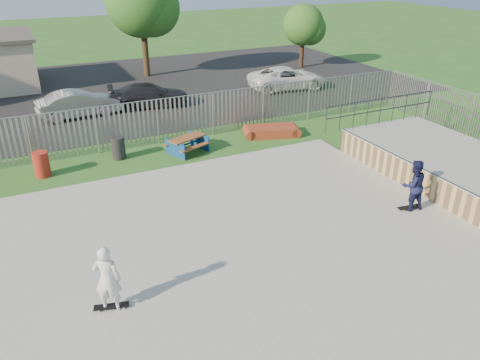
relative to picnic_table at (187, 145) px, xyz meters
name	(u,v)px	position (x,y,z in m)	size (l,w,h in m)	color
ground	(219,254)	(-1.78, -7.48, -0.34)	(120.00, 120.00, 0.00)	#306321
concrete_slab	(219,252)	(-1.78, -7.48, -0.27)	(15.00, 12.00, 0.15)	#989893
quarter_pipe	(442,163)	(7.72, -6.44, 0.22)	(5.50, 7.05, 2.19)	tan
fence	(194,158)	(-0.78, -2.89, 0.66)	(26.04, 16.02, 2.00)	gray
picnic_table	(187,145)	(0.00, 0.00, 0.00)	(1.96, 1.80, 0.67)	brown
funbox	(272,131)	(4.21, 0.23, -0.13)	(2.37, 1.64, 0.43)	maroon
trash_bin_red	(42,164)	(-5.74, 0.13, 0.14)	(0.58, 0.58, 0.96)	#A12318
trash_bin_grey	(118,148)	(-2.76, 0.59, 0.12)	(0.56, 0.56, 0.93)	black
parking_lot	(96,92)	(-1.78, 11.52, -0.33)	(40.00, 18.00, 0.02)	black
car_silver	(78,104)	(-3.36, 6.97, 0.35)	(1.43, 4.09, 1.35)	#BABABF
car_dark	(149,95)	(0.40, 7.13, 0.31)	(1.76, 4.34, 1.26)	black
car_white	(287,78)	(9.14, 7.11, 0.35)	(2.23, 4.84, 1.34)	white
tree_mid	(141,1)	(2.23, 14.27, 4.55)	(4.71, 4.71, 7.27)	#43311A
tree_right	(303,25)	(13.29, 12.02, 2.68)	(2.92, 2.92, 4.50)	#3B2417
skateboard_a	(409,208)	(4.69, -8.00, -0.15)	(0.82, 0.30, 0.08)	black
skateboard_b	(112,307)	(-4.98, -8.60, -0.15)	(0.82, 0.40, 0.08)	black
skater_navy	(413,185)	(4.69, -8.00, 0.65)	(0.82, 0.64, 1.69)	#13173D
skater_white	(107,279)	(-4.98, -8.60, 0.65)	(0.62, 0.40, 1.69)	white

